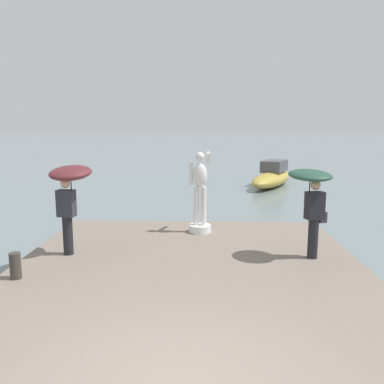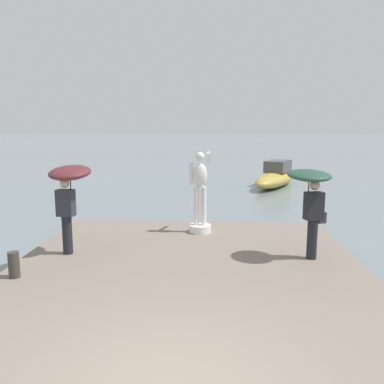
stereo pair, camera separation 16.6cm
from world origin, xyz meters
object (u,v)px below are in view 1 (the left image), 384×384
object	(u,v)px
statue_white_figure	(200,199)
boat_near	(272,177)
onlooker_left	(69,186)
mooring_bollard	(15,266)
onlooker_right	(312,191)

from	to	relation	value
statue_white_figure	boat_near	bearing A→B (deg)	70.88
onlooker_left	statue_white_figure	bearing A→B (deg)	34.81
mooring_bollard	boat_near	world-z (taller)	boat_near
statue_white_figure	mooring_bollard	bearing A→B (deg)	-134.86
onlooker_left	mooring_bollard	world-z (taller)	onlooker_left
onlooker_right	mooring_bollard	xyz separation A→B (m)	(-5.90, -1.38, -1.24)
onlooker_left	onlooker_right	distance (m)	5.31
statue_white_figure	onlooker_left	world-z (taller)	statue_white_figure
mooring_bollard	onlooker_left	bearing A→B (deg)	68.23
onlooker_left	mooring_bollard	xyz separation A→B (m)	(-0.59, -1.49, -1.31)
onlooker_left	boat_near	distance (m)	15.16
mooring_bollard	boat_near	bearing A→B (deg)	63.53
onlooker_right	mooring_bollard	world-z (taller)	onlooker_right
mooring_bollard	statue_white_figure	bearing A→B (deg)	45.14
mooring_bollard	boat_near	xyz separation A→B (m)	(7.44, 14.94, -0.12)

